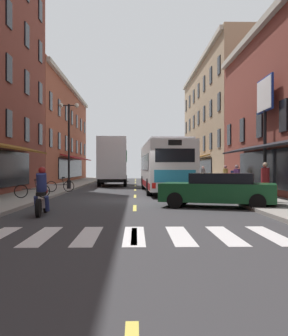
# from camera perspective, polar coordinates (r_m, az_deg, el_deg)

# --- Properties ---
(ground_plane) EXTENTS (34.80, 80.00, 0.10)m
(ground_plane) POSITION_cam_1_polar(r_m,az_deg,el_deg) (19.58, -1.31, -4.86)
(ground_plane) COLOR #333335
(lane_centre_dashes) EXTENTS (0.14, 73.90, 0.01)m
(lane_centre_dashes) POSITION_cam_1_polar(r_m,az_deg,el_deg) (19.33, -1.31, -4.76)
(lane_centre_dashes) COLOR #DBCC4C
(lane_centre_dashes) RESTS_ON ground
(crosswalk_near) EXTENTS (7.10, 2.80, 0.01)m
(crosswalk_near) POSITION_cam_1_polar(r_m,az_deg,el_deg) (9.65, -1.42, -9.65)
(crosswalk_near) COLOR silver
(crosswalk_near) RESTS_ON ground
(sidewalk_left) EXTENTS (3.00, 80.00, 0.14)m
(sidewalk_left) POSITION_cam_1_polar(r_m,az_deg,el_deg) (20.45, -18.12, -4.31)
(sidewalk_left) COLOR gray
(sidewalk_left) RESTS_ON ground
(sidewalk_right) EXTENTS (3.00, 80.00, 0.14)m
(sidewalk_right) POSITION_cam_1_polar(r_m,az_deg,el_deg) (20.43, 15.53, -4.32)
(sidewalk_right) COLOR gray
(sidewalk_right) RESTS_ON ground
(billboard_sign) EXTENTS (0.40, 2.48, 6.37)m
(billboard_sign) POSITION_cam_1_polar(r_m,az_deg,el_deg) (22.73, 16.97, 8.30)
(billboard_sign) COLOR black
(billboard_sign) RESTS_ON sidewalk_right
(transit_bus) EXTENTS (2.88, 11.25, 3.28)m
(transit_bus) POSITION_cam_1_polar(r_m,az_deg,el_deg) (26.03, 2.90, 0.26)
(transit_bus) COLOR silver
(transit_bus) RESTS_ON ground
(box_truck) EXTENTS (2.61, 7.70, 4.15)m
(box_truck) POSITION_cam_1_polar(r_m,az_deg,el_deg) (35.39, -4.48, 0.88)
(box_truck) COLOR white
(box_truck) RESTS_ON ground
(sedan_near) EXTENTS (4.92, 3.16, 1.40)m
(sedan_near) POSITION_cam_1_polar(r_m,az_deg,el_deg) (16.54, 10.66, -3.08)
(sedan_near) COLOR #144723
(sedan_near) RESTS_ON ground
(sedan_mid) EXTENTS (2.07, 4.35, 1.41)m
(sedan_mid) POSITION_cam_1_polar(r_m,az_deg,el_deg) (46.88, -3.88, -1.04)
(sedan_mid) COLOR #515154
(sedan_mid) RESTS_ON ground
(motorcycle_rider) EXTENTS (0.62, 2.07, 1.66)m
(motorcycle_rider) POSITION_cam_1_polar(r_m,az_deg,el_deg) (14.08, -14.41, -3.70)
(motorcycle_rider) COLOR black
(motorcycle_rider) RESTS_ON ground
(bicycle_near) EXTENTS (1.68, 0.54, 0.91)m
(bicycle_near) POSITION_cam_1_polar(r_m,az_deg,el_deg) (20.36, -15.74, -3.11)
(bicycle_near) COLOR black
(bicycle_near) RESTS_ON sidewalk_left
(bicycle_mid) EXTENTS (1.68, 0.54, 0.91)m
(bicycle_mid) POSITION_cam_1_polar(r_m,az_deg,el_deg) (24.90, -11.94, -2.53)
(bicycle_mid) COLOR black
(bicycle_mid) RESTS_ON sidewalk_left
(pedestrian_near) EXTENTS (0.52, 0.45, 1.65)m
(pedestrian_near) POSITION_cam_1_polar(r_m,az_deg,el_deg) (23.51, 13.11, -1.45)
(pedestrian_near) COLOR #4C4C51
(pedestrian_near) RESTS_ON sidewalk_right
(pedestrian_mid) EXTENTS (0.36, 0.36, 1.72)m
(pedestrian_mid) POSITION_cam_1_polar(r_m,az_deg,el_deg) (18.27, 17.00, -1.84)
(pedestrian_mid) COLOR #B29947
(pedestrian_mid) RESTS_ON sidewalk_right
(pedestrian_far) EXTENTS (0.36, 0.36, 1.64)m
(pedestrian_far) POSITION_cam_1_polar(r_m,az_deg,el_deg) (28.78, 11.60, -1.23)
(pedestrian_far) COLOR #4C4C51
(pedestrian_far) RESTS_ON sidewalk_right
(pedestrian_rear) EXTENTS (0.36, 0.36, 1.60)m
(pedestrian_rear) POSITION_cam_1_polar(r_m,az_deg,el_deg) (34.63, 8.48, -1.04)
(pedestrian_rear) COLOR black
(pedestrian_rear) RESTS_ON sidewalk_right
(street_lamp_twin) EXTENTS (1.42, 0.32, 6.04)m
(street_lamp_twin) POSITION_cam_1_polar(r_m,az_deg,el_deg) (28.62, -10.73, 3.74)
(street_lamp_twin) COLOR black
(street_lamp_twin) RESTS_ON sidewalk_left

